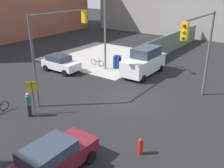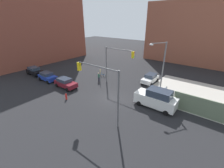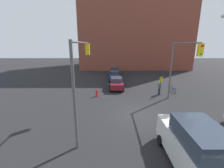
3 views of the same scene
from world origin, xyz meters
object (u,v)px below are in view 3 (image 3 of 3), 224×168
at_px(sedan_maroon, 116,83).
at_px(bicycle_at_crosswalk, 173,90).
at_px(coupe_black, 115,71).
at_px(pedestrian_crossing, 160,88).
at_px(van_white_delivery, 195,147).
at_px(fire_hydrant, 97,93).
at_px(traffic_signal_se_corner, 81,68).
at_px(hatchback_blue, 114,76).
at_px(traffic_signal_nw_corner, 180,61).

bearing_deg(sedan_maroon, bicycle_at_crosswalk, 77.01).
bearing_deg(coupe_black, pedestrian_crossing, 22.74).
bearing_deg(bicycle_at_crosswalk, coupe_black, -147.55).
bearing_deg(van_white_delivery, fire_hydrant, -151.83).
relative_size(traffic_signal_se_corner, fire_hydrant, 6.91).
bearing_deg(hatchback_blue, fire_hydrant, -14.96).
relative_size(fire_hydrant, hatchback_blue, 0.24).
xyz_separation_m(coupe_black, sedan_maroon, (10.34, 0.05, 0.00)).
relative_size(traffic_signal_se_corner, coupe_black, 1.57).
bearing_deg(fire_hydrant, bicycle_at_crosswalk, 100.03).
bearing_deg(traffic_signal_se_corner, traffic_signal_nw_corner, 116.80).
bearing_deg(coupe_black, sedan_maroon, 0.28).
bearing_deg(sedan_maroon, traffic_signal_se_corner, -14.85).
xyz_separation_m(sedan_maroon, bicycle_at_crosswalk, (1.76, 7.64, -0.50)).
bearing_deg(traffic_signal_nw_corner, sedan_maroon, -135.38).
bearing_deg(hatchback_blue, pedestrian_crossing, 35.24).
relative_size(hatchback_blue, coupe_black, 0.95).
bearing_deg(fire_hydrant, sedan_maroon, 144.38).
bearing_deg(sedan_maroon, fire_hydrant, -35.62).
relative_size(van_white_delivery, bicycle_at_crosswalk, 3.09).
xyz_separation_m(fire_hydrant, bicycle_at_crosswalk, (-1.80, 10.20, -0.14)).
distance_m(traffic_signal_se_corner, fire_hydrant, 8.33).
height_order(fire_hydrant, pedestrian_crossing, pedestrian_crossing).
distance_m(traffic_signal_se_corner, bicycle_at_crosswalk, 14.49).
height_order(hatchback_blue, coupe_black, same).
height_order(sedan_maroon, pedestrian_crossing, pedestrian_crossing).
distance_m(traffic_signal_se_corner, van_white_delivery, 8.19).
bearing_deg(pedestrian_crossing, hatchback_blue, -4.16).
bearing_deg(bicycle_at_crosswalk, pedestrian_crossing, -65.48).
relative_size(traffic_signal_nw_corner, bicycle_at_crosswalk, 3.71).
bearing_deg(fire_hydrant, hatchback_blue, 165.04).
xyz_separation_m(van_white_delivery, pedestrian_crossing, (-12.00, 2.00, -0.39)).
xyz_separation_m(traffic_signal_nw_corner, fire_hydrant, (-2.66, -8.70, -4.16)).
bearing_deg(traffic_signal_se_corner, coupe_black, 172.43).
height_order(hatchback_blue, pedestrian_crossing, pedestrian_crossing).
bearing_deg(coupe_black, fire_hydrant, -10.21).
bearing_deg(bicycle_at_crosswalk, van_white_delivery, -17.90).
bearing_deg(traffic_signal_nw_corner, van_white_delivery, -17.54).
height_order(traffic_signal_se_corner, sedan_maroon, traffic_signal_se_corner).
bearing_deg(fire_hydrant, van_white_delivery, 28.17).
xyz_separation_m(traffic_signal_nw_corner, van_white_delivery, (8.54, -2.70, -3.36)).
height_order(van_white_delivery, bicycle_at_crosswalk, van_white_delivery).
relative_size(coupe_black, bicycle_at_crosswalk, 2.37).
xyz_separation_m(fire_hydrant, sedan_maroon, (-3.57, 2.56, 0.36)).
bearing_deg(van_white_delivery, traffic_signal_se_corner, -122.40).
distance_m(traffic_signal_nw_corner, van_white_delivery, 9.57).
distance_m(sedan_maroon, bicycle_at_crosswalk, 7.86).
bearing_deg(traffic_signal_se_corner, van_white_delivery, 57.60).
height_order(coupe_black, sedan_maroon, same).
relative_size(fire_hydrant, sedan_maroon, 0.22).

